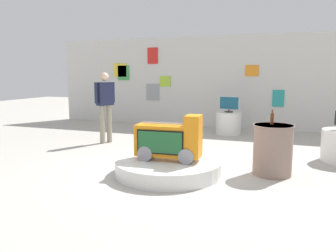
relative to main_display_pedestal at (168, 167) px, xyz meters
name	(u,v)px	position (x,y,z in m)	size (l,w,h in m)	color
ground_plane	(173,171)	(0.01, 0.20, -0.12)	(30.00, 30.00, 0.00)	#B2ADA3
back_wall_display	(227,82)	(-0.01, 5.27, 1.28)	(11.57, 0.13, 2.80)	silver
main_display_pedestal	(168,167)	(0.00, 0.00, 0.00)	(1.75, 1.75, 0.24)	silver
novelty_firetruck_tv	(169,142)	(0.02, -0.01, 0.43)	(1.09, 0.45, 0.76)	gray
display_pedestal_center_rear	(228,123)	(0.27, 4.16, 0.18)	(0.69, 0.69, 0.61)	silver
tv_on_center_rear	(229,104)	(0.27, 4.15, 0.71)	(0.57, 0.24, 0.43)	black
side_table_round	(273,150)	(1.61, 0.57, 0.30)	(0.65, 0.65, 0.83)	gray
bottle_on_side_table	(272,119)	(1.58, 0.62, 0.81)	(0.06, 0.06, 0.24)	brown
shopper_browsing_near_truck	(105,102)	(-2.30, 1.93, 0.87)	(0.34, 0.51, 1.69)	gray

